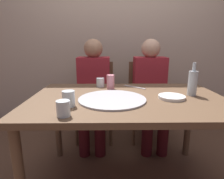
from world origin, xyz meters
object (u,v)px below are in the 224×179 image
object	(u,v)px
tumbler_near	(100,82)
chair_left	(95,95)
dining_table	(128,107)
guest_in_beanie	(151,87)
wine_glass	(63,108)
chair_right	(147,95)
soda_can	(111,82)
table_knife	(134,87)
tumbler_far	(69,99)
plate_stack	(172,97)
pizza_tray	(112,99)
wine_bottle	(193,83)
guest_in_sweater	(94,88)

from	to	relation	value
tumbler_near	chair_left	bearing A→B (deg)	100.28
dining_table	guest_in_beanie	size ratio (longest dim) A/B	1.22
wine_glass	chair_right	bearing A→B (deg)	60.01
soda_can	table_knife	xyz separation A→B (m)	(0.21, 0.06, -0.06)
tumbler_far	chair_left	size ratio (longest dim) A/B	0.11
wine_glass	soda_can	xyz separation A→B (m)	(0.26, 0.62, 0.02)
tumbler_far	plate_stack	xyz separation A→B (m)	(0.70, 0.16, -0.04)
pizza_tray	tumbler_near	xyz separation A→B (m)	(-0.10, 0.41, 0.03)
plate_stack	pizza_tray	bearing A→B (deg)	-176.12
wine_bottle	guest_in_sweater	xyz separation A→B (m)	(-0.80, 0.67, -0.20)
pizza_tray	wine_bottle	world-z (taller)	wine_bottle
chair_left	chair_right	world-z (taller)	same
wine_bottle	tumbler_near	size ratio (longest dim) A/B	3.06
guest_in_beanie	soda_can	bearing A→B (deg)	45.60
guest_in_sweater	table_knife	bearing A→B (deg)	134.79
dining_table	tumbler_near	xyz separation A→B (m)	(-0.22, 0.34, 0.12)
tumbler_near	wine_bottle	bearing A→B (deg)	-22.63
dining_table	soda_can	world-z (taller)	soda_can
chair_left	guest_in_sweater	distance (m)	0.20
soda_can	guest_in_beanie	distance (m)	0.66
pizza_tray	guest_in_sweater	bearing A→B (deg)	104.12
dining_table	chair_right	world-z (taller)	chair_right
tumbler_near	pizza_tray	bearing A→B (deg)	-76.02
pizza_tray	wine_glass	size ratio (longest dim) A/B	5.40
chair_left	guest_in_sweater	world-z (taller)	guest_in_sweater
guest_in_beanie	guest_in_sweater	bearing A→B (deg)	0.00
soda_can	guest_in_sweater	bearing A→B (deg)	112.18
tumbler_far	plate_stack	bearing A→B (deg)	13.03
wine_bottle	plate_stack	distance (m)	0.22
tumbler_near	wine_glass	bearing A→B (deg)	-103.37
wine_bottle	guest_in_beanie	size ratio (longest dim) A/B	0.21
pizza_tray	guest_in_sweater	distance (m)	0.81
tumbler_near	table_knife	world-z (taller)	tumbler_near
dining_table	wine_bottle	xyz separation A→B (m)	(0.49, 0.04, 0.18)
wine_glass	guest_in_sweater	world-z (taller)	guest_in_sweater
tumbler_near	chair_left	size ratio (longest dim) A/B	0.09
tumbler_near	plate_stack	size ratio (longest dim) A/B	0.43
wine_bottle	soda_can	distance (m)	0.65
wine_bottle	guest_in_sweater	distance (m)	1.06
plate_stack	table_knife	world-z (taller)	plate_stack
chair_right	wine_glass	bearing A→B (deg)	60.01
plate_stack	wine_bottle	bearing A→B (deg)	25.40
wine_bottle	tumbler_far	size ratio (longest dim) A/B	2.46
plate_stack	table_knife	size ratio (longest dim) A/B	0.86
guest_in_sweater	guest_in_beanie	world-z (taller)	same
tumbler_far	guest_in_beanie	distance (m)	1.17
wine_glass	soda_can	world-z (taller)	soda_can
tumbler_far	chair_left	distance (m)	1.11
soda_can	table_knife	distance (m)	0.23
chair_left	soda_can	bearing A→B (deg)	107.05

